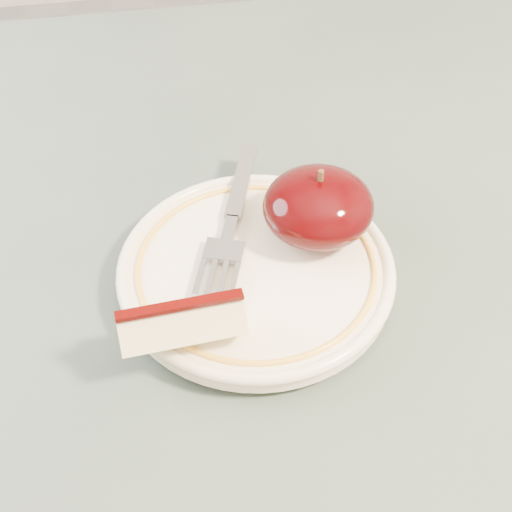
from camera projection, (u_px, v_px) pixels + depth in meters
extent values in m
cylinder|color=brown|center=(472.00, 247.00, 1.07)|extent=(0.05, 0.05, 0.71)
cube|color=#44544D|center=(255.00, 353.00, 0.48)|extent=(0.90, 0.90, 0.04)
cylinder|color=white|center=(256.00, 281.00, 0.50)|extent=(0.10, 0.10, 0.01)
cylinder|color=white|center=(256.00, 272.00, 0.49)|extent=(0.19, 0.19, 0.01)
torus|color=white|center=(256.00, 267.00, 0.48)|extent=(0.19, 0.19, 0.01)
torus|color=gold|center=(256.00, 266.00, 0.48)|extent=(0.16, 0.16, 0.00)
ellipsoid|color=black|center=(318.00, 207.00, 0.49)|extent=(0.08, 0.07, 0.05)
cylinder|color=#472D19|center=(321.00, 177.00, 0.47)|extent=(0.00, 0.00, 0.01)
cube|color=beige|center=(182.00, 325.00, 0.43)|extent=(0.08, 0.04, 0.03)
cube|color=#360201|center=(180.00, 305.00, 0.42)|extent=(0.08, 0.01, 0.00)
cube|color=#919399|center=(242.00, 180.00, 0.54)|extent=(0.04, 0.08, 0.00)
cube|color=#919399|center=(230.00, 229.00, 0.50)|extent=(0.02, 0.03, 0.00)
cube|color=#919399|center=(224.00, 251.00, 0.49)|extent=(0.03, 0.03, 0.00)
cube|color=#919399|center=(234.00, 281.00, 0.47)|extent=(0.01, 0.03, 0.00)
cube|color=#919399|center=(223.00, 279.00, 0.47)|extent=(0.01, 0.03, 0.00)
cube|color=#919399|center=(211.00, 278.00, 0.47)|extent=(0.01, 0.03, 0.00)
cube|color=#919399|center=(200.00, 277.00, 0.47)|extent=(0.01, 0.03, 0.00)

